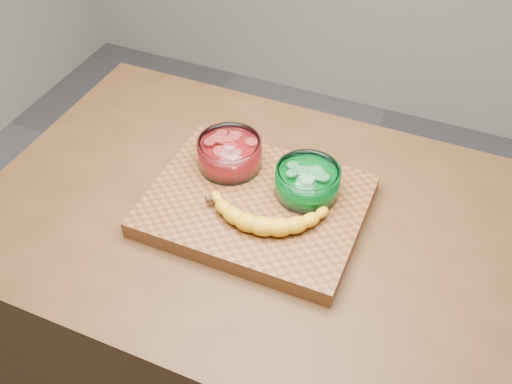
% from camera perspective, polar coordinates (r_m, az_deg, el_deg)
% --- Properties ---
extents(counter, '(1.20, 0.80, 0.90)m').
position_cam_1_polar(counter, '(1.59, 0.00, -13.23)').
color(counter, '#4F3017').
rests_on(counter, ground).
extents(cutting_board, '(0.45, 0.35, 0.04)m').
position_cam_1_polar(cutting_board, '(1.22, 0.00, -1.34)').
color(cutting_board, brown).
rests_on(cutting_board, counter).
extents(bowl_red, '(0.14, 0.14, 0.07)m').
position_cam_1_polar(bowl_red, '(1.27, -2.65, 3.87)').
color(bowl_red, white).
rests_on(bowl_red, cutting_board).
extents(bowl_green, '(0.14, 0.14, 0.06)m').
position_cam_1_polar(bowl_green, '(1.20, 5.15, 1.05)').
color(bowl_green, white).
rests_on(bowl_green, cutting_board).
extents(banana, '(0.28, 0.15, 0.04)m').
position_cam_1_polar(banana, '(1.16, 0.88, -1.94)').
color(banana, gold).
rests_on(banana, cutting_board).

